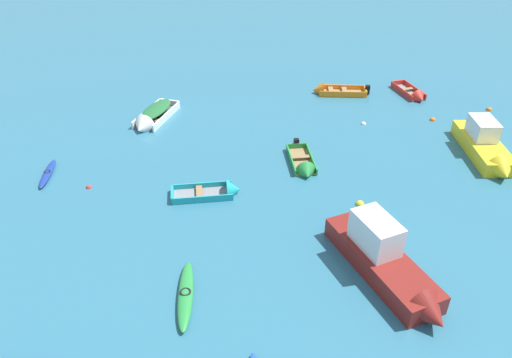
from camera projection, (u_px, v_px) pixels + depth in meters
name	position (u px, v px, depth m)	size (l,w,h in m)	color
kayak_green_near_right	(186.00, 295.00, 18.60)	(0.74, 3.63, 0.34)	#288C3D
rowboat_white_far_back	(151.00, 117.00, 30.94)	(2.76, 4.60, 1.38)	#4C4C51
kayak_deep_blue_near_left	(48.00, 173.00, 25.86)	(0.65, 2.86, 0.27)	navy
rowboat_red_outer_right	(414.00, 95.00, 34.31)	(1.92, 3.52, 1.03)	gray
rowboat_turquoise_foreground_center	(221.00, 191.00, 24.40)	(3.56, 1.60, 1.15)	gray
motor_launch_yellow_midfield_right	(486.00, 147.00, 27.26)	(1.85, 5.94, 2.14)	yellow
rowboat_orange_back_row_left	(330.00, 91.00, 34.93)	(4.09, 1.55, 1.18)	#99754C
rowboat_green_cluster_inner	(304.00, 167.00, 26.31)	(1.47, 3.62, 1.10)	#99754C
motor_launch_maroon_far_right	(387.00, 263.00, 19.26)	(4.02, 6.65, 2.47)	maroon
mooring_buoy_outer_edge	(360.00, 205.00, 23.73)	(0.44, 0.44, 0.44)	yellow
mooring_buoy_between_boats_left	(363.00, 124.00, 30.97)	(0.33, 0.33, 0.33)	silver
mooring_buoy_far_field	(432.00, 120.00, 31.44)	(0.37, 0.37, 0.37)	orange
mooring_buoy_between_boats_right	(489.00, 110.00, 32.72)	(0.40, 0.40, 0.40)	orange
mooring_buoy_trailing	(89.00, 188.00, 24.98)	(0.29, 0.29, 0.29)	red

